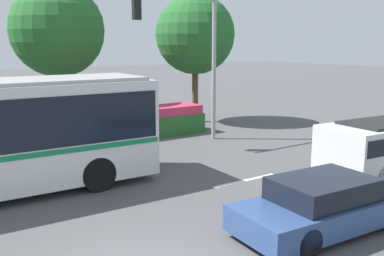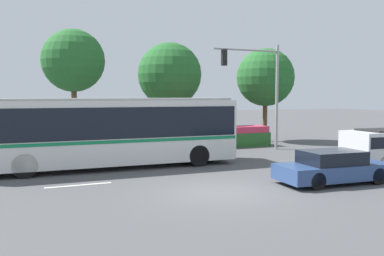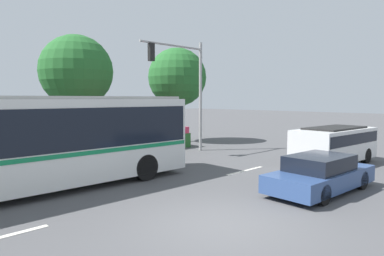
# 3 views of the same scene
# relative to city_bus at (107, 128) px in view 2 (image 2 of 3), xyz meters

# --- Properties ---
(ground_plane) EXTENTS (140.00, 140.00, 0.00)m
(ground_plane) POSITION_rel_city_bus_xyz_m (2.60, -6.21, -1.81)
(ground_plane) COLOR #4C4C4F
(city_bus) EXTENTS (12.02, 2.84, 3.17)m
(city_bus) POSITION_rel_city_bus_xyz_m (0.00, 0.00, 0.00)
(city_bus) COLOR silver
(city_bus) RESTS_ON ground
(sedan_foreground) EXTENTS (4.47, 2.00, 1.23)m
(sedan_foreground) POSITION_rel_city_bus_xyz_m (7.19, -6.59, -1.22)
(sedan_foreground) COLOR navy
(sedan_foreground) RESTS_ON ground
(traffic_light_pole) EXTENTS (4.44, 0.24, 6.34)m
(traffic_light_pole) POSITION_rel_city_bus_xyz_m (9.83, 2.55, 2.32)
(traffic_light_pole) COLOR gray
(traffic_light_pole) RESTS_ON ground
(flowering_hedge) EXTENTS (9.43, 1.53, 1.30)m
(flowering_hedge) POSITION_rel_city_bus_xyz_m (6.76, 4.72, -1.17)
(flowering_hedge) COLOR #286028
(flowering_hedge) RESTS_ON ground
(street_tree_left) EXTENTS (3.89, 3.89, 7.40)m
(street_tree_left) POSITION_rel_city_bus_xyz_m (-0.41, 8.00, 3.62)
(street_tree_left) COLOR brown
(street_tree_left) RESTS_ON ground
(street_tree_centre) EXTENTS (4.44, 4.44, 6.97)m
(street_tree_centre) POSITION_rel_city_bus_xyz_m (6.15, 8.54, 2.93)
(street_tree_centre) COLOR brown
(street_tree_centre) RESTS_ON ground
(street_tree_right) EXTENTS (4.12, 4.12, 6.65)m
(street_tree_right) POSITION_rel_city_bus_xyz_m (12.70, 6.56, 2.77)
(street_tree_right) COLOR brown
(street_tree_right) RESTS_ON ground
(lane_stripe_near) EXTENTS (2.40, 0.16, 0.01)m
(lane_stripe_near) POSITION_rel_city_bus_xyz_m (-1.71, -3.29, -1.80)
(lane_stripe_near) COLOR silver
(lane_stripe_near) RESTS_ON ground
(lane_stripe_mid) EXTENTS (2.40, 0.16, 0.01)m
(lane_stripe_mid) POSITION_rel_city_bus_xyz_m (8.10, -2.85, -1.80)
(lane_stripe_mid) COLOR silver
(lane_stripe_mid) RESTS_ON ground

